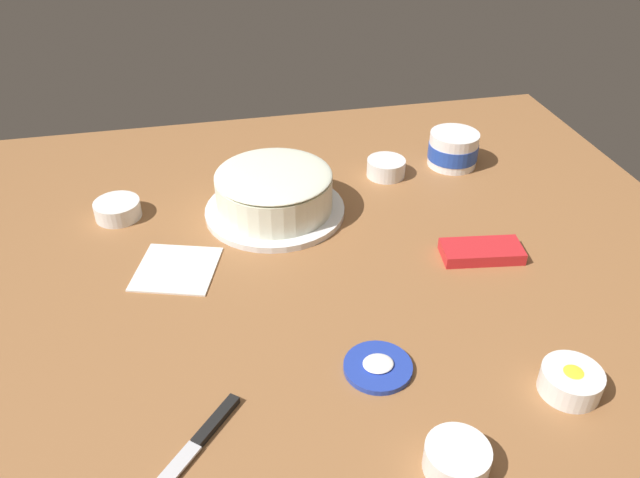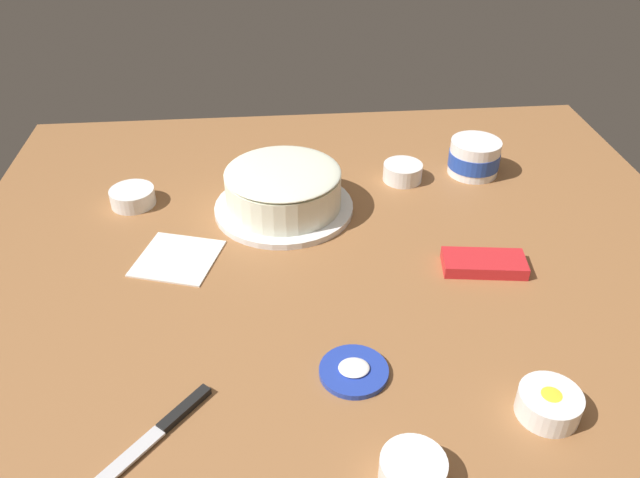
# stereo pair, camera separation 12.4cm
# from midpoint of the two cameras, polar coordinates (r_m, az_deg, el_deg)

# --- Properties ---
(ground_plane) EXTENTS (1.54, 1.54, 0.00)m
(ground_plane) POSITION_cam_midpoint_polar(r_m,az_deg,el_deg) (1.20, -0.42, -3.70)
(ground_plane) COLOR #936038
(frosted_cake) EXTENTS (0.31, 0.31, 0.11)m
(frosted_cake) POSITION_cam_midpoint_polar(r_m,az_deg,el_deg) (1.37, -6.77, 4.07)
(frosted_cake) COLOR white
(frosted_cake) RESTS_ON ground_plane
(frosting_tub) EXTENTS (0.12, 0.12, 0.08)m
(frosting_tub) POSITION_cam_midpoint_polar(r_m,az_deg,el_deg) (1.58, 9.76, 8.00)
(frosting_tub) COLOR white
(frosting_tub) RESTS_ON ground_plane
(frosting_tub_lid) EXTENTS (0.11, 0.11, 0.02)m
(frosting_tub_lid) POSITION_cam_midpoint_polar(r_m,az_deg,el_deg) (1.02, 1.74, -11.62)
(frosting_tub_lid) COLOR #233DAD
(frosting_tub_lid) RESTS_ON ground_plane
(spreading_knife) EXTENTS (0.17, 0.19, 0.01)m
(spreading_knife) POSITION_cam_midpoint_polar(r_m,az_deg,el_deg) (0.96, -15.06, -17.70)
(spreading_knife) COLOR silver
(spreading_knife) RESTS_ON ground_plane
(sprinkle_bowl_orange) EXTENTS (0.09, 0.09, 0.04)m
(sprinkle_bowl_orange) POSITION_cam_midpoint_polar(r_m,az_deg,el_deg) (0.90, 8.24, -19.21)
(sprinkle_bowl_orange) COLOR white
(sprinkle_bowl_orange) RESTS_ON ground_plane
(sprinkle_bowl_pink) EXTENTS (0.10, 0.10, 0.04)m
(sprinkle_bowl_pink) POSITION_cam_midpoint_polar(r_m,az_deg,el_deg) (1.45, -20.21, 2.48)
(sprinkle_bowl_pink) COLOR white
(sprinkle_bowl_pink) RESTS_ON ground_plane
(sprinkle_bowl_blue) EXTENTS (0.09, 0.09, 0.04)m
(sprinkle_bowl_blue) POSITION_cam_midpoint_polar(r_m,az_deg,el_deg) (1.52, 3.67, 6.44)
(sprinkle_bowl_blue) COLOR white
(sprinkle_bowl_blue) RESTS_ON ground_plane
(sprinkle_bowl_yellow) EXTENTS (0.09, 0.09, 0.04)m
(sprinkle_bowl_yellow) POSITION_cam_midpoint_polar(r_m,az_deg,el_deg) (1.03, 18.54, -12.16)
(sprinkle_bowl_yellow) COLOR white
(sprinkle_bowl_yellow) RESTS_ON ground_plane
(candy_box_lower) EXTENTS (0.17, 0.09, 0.02)m
(candy_box_lower) POSITION_cam_midpoint_polar(r_m,az_deg,el_deg) (1.27, 11.73, -1.21)
(candy_box_lower) COLOR red
(candy_box_lower) RESTS_ON ground_plane
(paper_napkin) EXTENTS (0.19, 0.19, 0.01)m
(paper_napkin) POSITION_cam_midpoint_polar(r_m,az_deg,el_deg) (1.26, -15.63, -2.65)
(paper_napkin) COLOR white
(paper_napkin) RESTS_ON ground_plane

